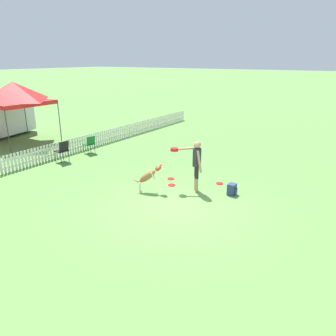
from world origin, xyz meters
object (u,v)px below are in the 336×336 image
(frisbee_near_dog, at_px, (172,185))
(backpack_on_grass, at_px, (232,189))
(leaping_dog, at_px, (148,176))
(frisbee_near_handler, at_px, (220,183))
(frisbee_midfield, at_px, (171,179))
(handler_person, at_px, (195,160))
(folding_chair_blue_left, at_px, (63,149))
(folding_chair_center, at_px, (90,143))
(canopy_tent_main, at_px, (13,93))

(frisbee_near_dog, height_order, backpack_on_grass, backpack_on_grass)
(leaping_dog, xyz_separation_m, frisbee_near_handler, (1.96, -1.70, -0.54))
(frisbee_midfield, distance_m, backpack_on_grass, 2.47)
(handler_person, distance_m, frisbee_near_handler, 1.58)
(folding_chair_blue_left, relative_size, folding_chair_center, 1.12)
(leaping_dog, xyz_separation_m, canopy_tent_main, (1.66, 9.58, 2.02))
(backpack_on_grass, bearing_deg, handler_person, 107.28)
(folding_chair_center, bearing_deg, frisbee_near_dog, 87.01)
(frisbee_near_dog, relative_size, folding_chair_blue_left, 0.28)
(canopy_tent_main, bearing_deg, folding_chair_center, -82.46)
(backpack_on_grass, height_order, canopy_tent_main, canopy_tent_main)
(frisbee_near_handler, xyz_separation_m, canopy_tent_main, (-0.30, 11.29, 2.56))
(handler_person, bearing_deg, canopy_tent_main, 50.84)
(backpack_on_grass, distance_m, folding_chair_center, 7.56)
(frisbee_near_handler, distance_m, frisbee_midfield, 1.80)
(frisbee_midfield, xyz_separation_m, backpack_on_grass, (-0.14, -2.46, 0.17))
(folding_chair_blue_left, bearing_deg, handler_person, 96.08)
(frisbee_near_dog, bearing_deg, backpack_on_grass, -79.73)
(folding_chair_center, height_order, canopy_tent_main, canopy_tent_main)
(folding_chair_blue_left, bearing_deg, backpack_on_grass, 98.59)
(handler_person, distance_m, folding_chair_blue_left, 6.29)
(backpack_on_grass, bearing_deg, frisbee_near_handler, 47.26)
(handler_person, distance_m, backpack_on_grass, 1.55)
(leaping_dog, height_order, canopy_tent_main, canopy_tent_main)
(handler_person, height_order, backpack_on_grass, handler_person)
(leaping_dog, bearing_deg, folding_chair_blue_left, -132.72)
(canopy_tent_main, bearing_deg, frisbee_midfield, -91.47)
(frisbee_near_dog, bearing_deg, frisbee_near_handler, -51.74)
(frisbee_near_handler, relative_size, frisbee_midfield, 1.00)
(frisbee_near_dog, height_order, folding_chair_center, folding_chair_center)
(folding_chair_blue_left, distance_m, canopy_tent_main, 5.10)
(frisbee_near_dog, height_order, folding_chair_blue_left, folding_chair_blue_left)
(frisbee_near_handler, bearing_deg, folding_chair_blue_left, 100.89)
(frisbee_midfield, xyz_separation_m, folding_chair_blue_left, (-0.75, 5.00, 0.55))
(frisbee_midfield, xyz_separation_m, canopy_tent_main, (0.25, 9.57, 2.56))
(backpack_on_grass, relative_size, canopy_tent_main, 0.12)
(folding_chair_center, bearing_deg, frisbee_near_handler, 98.70)
(backpack_on_grass, bearing_deg, leaping_dog, 117.45)
(folding_chair_center, xyz_separation_m, canopy_tent_main, (-0.60, 4.55, 2.08))
(handler_person, xyz_separation_m, folding_chair_center, (1.36, 6.29, -0.60))
(handler_person, xyz_separation_m, backpack_on_grass, (0.37, -1.20, -0.91))
(frisbee_midfield, distance_m, folding_chair_center, 5.12)
(handler_person, relative_size, folding_chair_blue_left, 1.86)
(frisbee_midfield, height_order, backpack_on_grass, backpack_on_grass)
(frisbee_near_dog, height_order, canopy_tent_main, canopy_tent_main)
(folding_chair_blue_left, bearing_deg, folding_chair_center, -174.99)
(folding_chair_center, bearing_deg, frisbee_midfield, 91.69)
(folding_chair_center, relative_size, canopy_tent_main, 0.26)
(canopy_tent_main, bearing_deg, leaping_dog, -99.83)
(folding_chair_blue_left, distance_m, folding_chair_center, 1.60)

